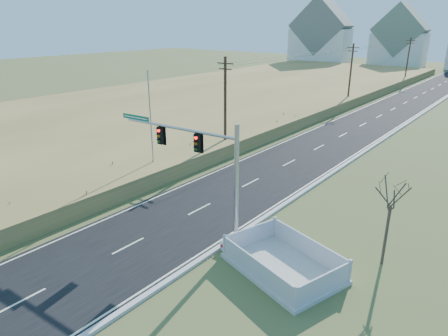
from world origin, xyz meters
TOP-DOWN VIEW (x-y plane):
  - ground at (0.00, 0.00)m, footprint 260.00×260.00m
  - road at (0.00, 50.00)m, footprint 8.00×180.00m
  - curb at (4.15, 50.00)m, footprint 0.30×180.00m
  - reed_marsh at (-24.00, 40.00)m, footprint 38.00×110.00m
  - utility_pole_near at (-6.50, 15.00)m, footprint 1.80×0.26m
  - utility_pole_mid at (-6.50, 45.00)m, footprint 1.80×0.26m
  - utility_pole_far at (-6.50, 75.00)m, footprint 1.80×0.26m
  - condo_nw at (-38.00, 100.00)m, footprint 17.69×13.38m
  - condo_nnw at (-18.00, 108.00)m, footprint 14.93×11.17m
  - traffic_signal_mast at (2.65, 1.94)m, footprint 8.75×0.98m
  - fence_enclosure at (7.96, 1.48)m, footprint 6.50×5.31m
  - open_sign at (4.50, 0.96)m, footprint 0.48×0.07m
  - flagpole at (-7.00, 6.28)m, footprint 0.38×0.38m
  - bare_tree at (11.72, 5.19)m, footprint 1.91×1.91m

SIDE VIEW (x-z plane):
  - ground at x=0.00m, z-range 0.00..0.00m
  - road at x=0.00m, z-range 0.00..0.06m
  - curb at x=4.15m, z-range 0.00..0.18m
  - fence_enclosure at x=7.96m, z-range -0.37..0.90m
  - open_sign at x=4.50m, z-range 0.02..0.61m
  - reed_marsh at x=-24.00m, z-range 0.00..1.30m
  - flagpole at x=-7.00m, z-range -0.86..7.67m
  - bare_tree at x=11.72m, z-range 1.55..6.60m
  - traffic_signal_mast at x=2.65m, z-range 0.82..7.80m
  - utility_pole_near at x=-6.50m, z-range 0.18..9.18m
  - utility_pole_mid at x=-6.50m, z-range 0.18..9.18m
  - utility_pole_far at x=-6.50m, z-range 0.18..9.18m
  - condo_nnw at x=-18.00m, z-range -1.58..15.45m
  - condo_nw at x=-38.00m, z-range -1.82..17.23m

